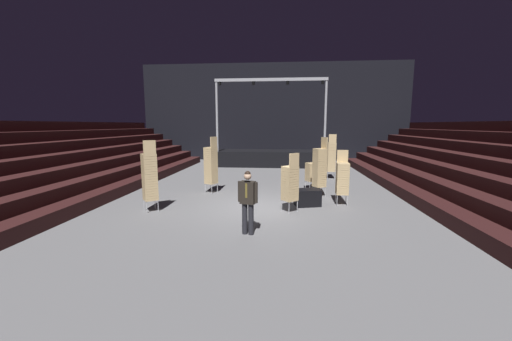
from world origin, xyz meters
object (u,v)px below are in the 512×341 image
Objects in this scene: chair_stack_front_right at (320,167)px; equipment_road_case at (307,197)px; chair_stack_mid_centre at (211,165)px; chair_stack_rear_left at (150,176)px; chair_stack_rear_right at (342,178)px; stage_riser at (271,157)px; man_with_tie at (248,199)px; chair_stack_mid_right at (312,171)px; chair_stack_mid_left at (332,157)px; chair_stack_front_left at (290,183)px.

equipment_road_case is (-0.60, -1.61, -0.93)m from chair_stack_front_right.
chair_stack_rear_left is (-1.39, -3.11, 0.00)m from chair_stack_mid_centre.
chair_stack_rear_left is at bearing 14.54° from chair_stack_rear_right.
equipment_road_case is (5.48, 1.24, -0.93)m from chair_stack_rear_left.
stage_riser is 3.21× the size of chair_stack_mid_centre.
chair_stack_front_right is 1.21× the size of chair_stack_rear_right.
man_with_tie is 5.52m from chair_stack_mid_centre.
chair_stack_mid_right is 1.90× the size of equipment_road_case.
chair_stack_front_right is at bearing -99.91° from chair_stack_mid_left.
chair_stack_mid_centre is 3.41m from chair_stack_rear_left.
chair_stack_mid_left is at bearing -54.23° from stage_riser.
chair_stack_front_right reaches higher than equipment_road_case.
stage_riser is at bearing 34.97° from chair_stack_rear_left.
stage_riser is 3.21× the size of chair_stack_mid_left.
chair_stack_rear_right is at bearing -119.05° from man_with_tie.
chair_stack_front_right reaches higher than chair_stack_front_left.
chair_stack_mid_right is at bearing -3.43° from chair_stack_rear_left.
chair_stack_front_left is 4.83m from chair_stack_rear_left.
chair_stack_front_left is at bearing -84.24° from stage_riser.
chair_stack_mid_left is 1.45× the size of chair_stack_mid_right.
stage_riser reaches higher than chair_stack_front_left.
chair_stack_front_right reaches higher than chair_stack_mid_right.
stage_riser is at bearing -11.43° from chair_stack_front_right.
man_with_tie is 3.73m from equipment_road_case.
chair_stack_mid_right is at bearing -108.95° from chair_stack_mid_left.
chair_stack_rear_left is 2.75× the size of equipment_road_case.
stage_riser is 3.21× the size of chair_stack_rear_left.
chair_stack_front_right reaches higher than chair_stack_rear_right.
equipment_road_case is (4.09, -1.88, -0.93)m from chair_stack_mid_centre.
chair_stack_mid_left is 1.21× the size of chair_stack_rear_right.
chair_stack_mid_centre is at bearing -103.70° from stage_riser.
man_with_tie is 1.03× the size of chair_stack_mid_right.
chair_stack_front_left is 4.38m from chair_stack_mid_centre.
chair_stack_mid_left is 6.30m from equipment_road_case.
chair_stack_mid_left and chair_stack_rear_left have the same top height.
chair_stack_rear_right is (1.97, 1.15, 0.00)m from chair_stack_front_left.
stage_riser is at bearing -11.78° from chair_stack_mid_right.
chair_stack_mid_right reaches higher than equipment_road_case.
chair_stack_mid_centre is (-2.23, -9.13, 0.57)m from stage_riser.
man_with_tie is at bearing -120.34° from equipment_road_case.
chair_stack_rear_left is 5.70m from equipment_road_case.
chair_stack_front_left is 3.91m from chair_stack_mid_right.
chair_stack_mid_left is 1.00× the size of chair_stack_mid_centre.
chair_stack_mid_centre is (-4.70, 0.26, 0.00)m from chair_stack_front_right.
chair_stack_mid_centre reaches higher than chair_stack_front_left.
chair_stack_mid_right is (1.06, 3.76, -0.17)m from chair_stack_front_left.
chair_stack_front_right is at bearing -60.41° from chair_stack_rear_right.
stage_riser is at bearing -71.73° from chair_stack_rear_right.
chair_stack_rear_right is at bearing 12.77° from equipment_road_case.
chair_stack_mid_centre reaches higher than man_with_tie.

